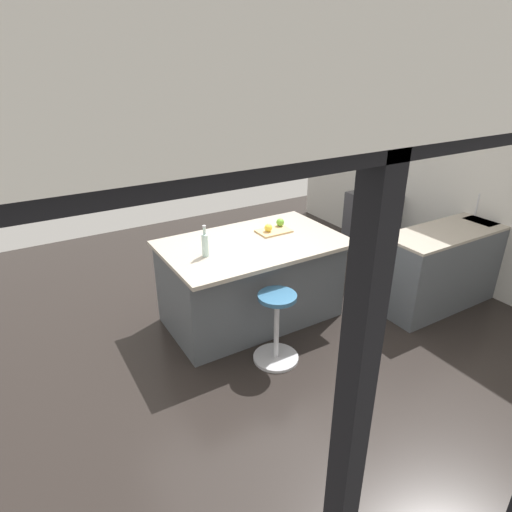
{
  "coord_description": "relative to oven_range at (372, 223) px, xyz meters",
  "views": [
    {
      "loc": [
        2.08,
        3.35,
        2.67
      ],
      "look_at": [
        -0.03,
        -0.16,
        0.8
      ],
      "focal_mm": 30.55,
      "sensor_mm": 36.0,
      "label": 1
    }
  ],
  "objects": [
    {
      "name": "kitchen_island",
      "position": [
        2.45,
        0.68,
        0.03
      ],
      "size": [
        1.87,
        1.18,
        0.94
      ],
      "color": "#4C5156",
      "rests_on": "ground_plane"
    },
    {
      "name": "apple_yellow",
      "position": [
        2.19,
        0.6,
        0.56
      ],
      "size": [
        0.09,
        0.09,
        0.09
      ],
      "primitive_type": "sphere",
      "color": "gold",
      "rests_on": "cutting_board"
    },
    {
      "name": "cutting_board",
      "position": [
        2.12,
        0.6,
        0.5
      ],
      "size": [
        0.36,
        0.24,
        0.02
      ],
      "primitive_type": "cube",
      "color": "tan",
      "rests_on": "kitchen_island"
    },
    {
      "name": "ground_plane",
      "position": [
        2.49,
        0.94,
        -0.45
      ],
      "size": [
        7.49,
        7.49,
        0.0
      ],
      "primitive_type": "plane",
      "color": "black"
    },
    {
      "name": "apple_green",
      "position": [
        1.99,
        0.53,
        0.56
      ],
      "size": [
        0.09,
        0.09,
        0.09
      ],
      "primitive_type": "sphere",
      "color": "#609E2D",
      "rests_on": "cutting_board"
    },
    {
      "name": "oven_range",
      "position": [
        0.0,
        0.0,
        0.0
      ],
      "size": [
        0.6,
        0.61,
        0.89
      ],
      "color": "#38383D",
      "rests_on": "ground_plane"
    },
    {
      "name": "interior_partition_left",
      "position": [
        -0.35,
        0.94,
        0.96
      ],
      "size": [
        0.15,
        5.76,
        2.81
      ],
      "color": "beige",
      "rests_on": "ground_plane"
    },
    {
      "name": "stool_by_window",
      "position": [
        2.63,
        1.45,
        -0.11
      ],
      "size": [
        0.44,
        0.44,
        0.71
      ],
      "color": "#B7B7BC",
      "rests_on": "ground_plane"
    },
    {
      "name": "water_bottle",
      "position": [
        3.03,
        0.79,
        0.61
      ],
      "size": [
        0.06,
        0.06,
        0.31
      ],
      "color": "silver",
      "rests_on": "kitchen_island"
    },
    {
      "name": "sink_cabinet",
      "position": [
        -0.0,
        1.52,
        0.02
      ],
      "size": [
        2.35,
        0.6,
        1.2
      ],
      "color": "#4C5156",
      "rests_on": "ground_plane"
    }
  ]
}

